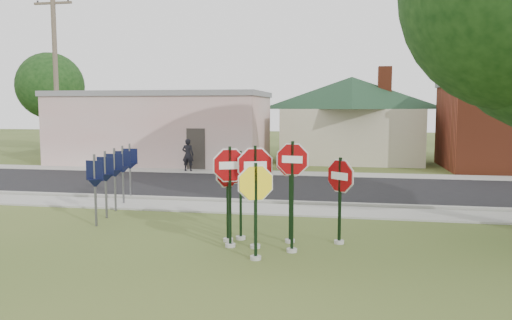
% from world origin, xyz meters
% --- Properties ---
extents(ground, '(120.00, 120.00, 0.00)m').
position_xyz_m(ground, '(0.00, 0.00, 0.00)').
color(ground, '#374A1B').
rests_on(ground, ground).
extents(sidewalk_near, '(60.00, 1.60, 0.06)m').
position_xyz_m(sidewalk_near, '(0.00, 5.50, 0.03)').
color(sidewalk_near, gray).
rests_on(sidewalk_near, ground).
extents(road, '(60.00, 7.00, 0.04)m').
position_xyz_m(road, '(0.00, 10.00, 0.02)').
color(road, black).
rests_on(road, ground).
extents(sidewalk_far, '(60.00, 1.60, 0.06)m').
position_xyz_m(sidewalk_far, '(0.00, 14.30, 0.03)').
color(sidewalk_far, gray).
rests_on(sidewalk_far, ground).
extents(curb, '(60.00, 0.20, 0.14)m').
position_xyz_m(curb, '(0.00, 6.50, 0.07)').
color(curb, gray).
rests_on(curb, ground).
extents(stop_sign_center, '(1.09, 0.35, 2.51)m').
position_xyz_m(stop_sign_center, '(-0.28, 1.16, 1.56)').
color(stop_sign_center, '#9F9E95').
rests_on(stop_sign_center, ground).
extents(stop_sign_yellow, '(0.98, 0.48, 2.21)m').
position_xyz_m(stop_sign_yellow, '(-0.11, 0.28, 1.32)').
color(stop_sign_yellow, '#9F9E95').
rests_on(stop_sign_yellow, ground).
extents(stop_sign_left, '(1.03, 0.42, 2.48)m').
position_xyz_m(stop_sign_left, '(-0.88, 1.15, 1.54)').
color(stop_sign_left, '#9F9E95').
rests_on(stop_sign_left, ground).
extents(stop_sign_right, '(1.01, 0.24, 2.62)m').
position_xyz_m(stop_sign_right, '(0.60, 0.99, 1.62)').
color(stop_sign_right, '#9F9E95').
rests_on(stop_sign_right, ground).
extents(stop_sign_back_right, '(0.97, 0.24, 2.45)m').
position_xyz_m(stop_sign_back_right, '(0.46, 1.79, 1.49)').
color(stop_sign_back_right, '#9F9E95').
rests_on(stop_sign_back_right, ground).
extents(stop_sign_back_left, '(1.01, 0.39, 2.32)m').
position_xyz_m(stop_sign_back_left, '(-0.78, 1.86, 1.41)').
color(stop_sign_back_left, '#9F9E95').
rests_on(stop_sign_back_left, ground).
extents(stop_sign_far_right, '(0.85, 0.74, 2.20)m').
position_xyz_m(stop_sign_far_right, '(1.64, 1.90, 1.33)').
color(stop_sign_far_right, '#9F9E95').
rests_on(stop_sign_far_right, ground).
extents(stop_sign_far_left, '(0.60, 0.78, 2.18)m').
position_xyz_m(stop_sign_far_left, '(-1.04, 1.62, 1.29)').
color(stop_sign_far_left, '#9F9E95').
rests_on(stop_sign_far_left, ground).
extents(route_sign_row, '(1.43, 4.63, 2.00)m').
position_xyz_m(route_sign_row, '(-5.40, 4.50, 1.22)').
color(route_sign_row, '#59595E').
rests_on(route_sign_row, ground).
extents(building_stucco, '(12.20, 6.20, 4.20)m').
position_xyz_m(building_stucco, '(-9.00, 18.00, 2.15)').
color(building_stucco, beige).
rests_on(building_stucco, ground).
extents(building_house, '(11.60, 11.60, 6.20)m').
position_xyz_m(building_house, '(2.00, 22.00, 3.65)').
color(building_house, '#B4AC8F').
rests_on(building_house, ground).
extents(utility_pole_near, '(2.20, 0.26, 9.50)m').
position_xyz_m(utility_pole_near, '(-14.00, 15.20, 4.97)').
color(utility_pole_near, brown).
rests_on(utility_pole_near, ground).
extents(bg_tree_left, '(4.90, 4.90, 7.35)m').
position_xyz_m(bg_tree_left, '(-20.00, 24.00, 4.88)').
color(bg_tree_left, black).
rests_on(bg_tree_left, ground).
extents(pedestrian, '(0.61, 0.40, 1.66)m').
position_xyz_m(pedestrian, '(-6.17, 14.17, 0.89)').
color(pedestrian, black).
rests_on(pedestrian, sidewalk_far).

